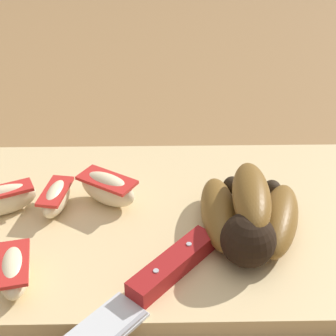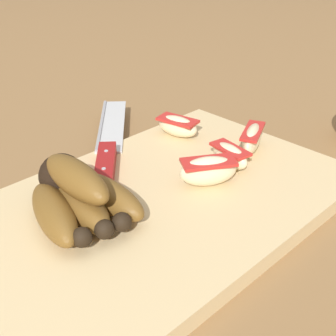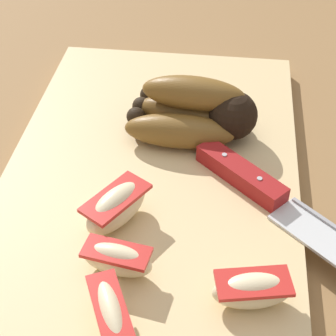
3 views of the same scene
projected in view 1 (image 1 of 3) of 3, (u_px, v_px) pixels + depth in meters
The scene contains 8 objects.
ground_plane at pixel (177, 222), 0.52m from camera, with size 6.00×6.00×0.00m, color olive.
cutting_board at pixel (171, 220), 0.51m from camera, with size 0.47×0.29×0.02m, color #DBBC84.
banana_bunch at pixel (249, 215), 0.46m from camera, with size 0.11×0.14×0.06m.
chefs_knife at pixel (136, 298), 0.39m from camera, with size 0.21×0.23×0.02m.
apple_wedge_near at pixel (3, 199), 0.49m from camera, with size 0.07×0.05×0.03m.
apple_wedge_middle at pixel (56, 199), 0.50m from camera, with size 0.03×0.06×0.03m.
apple_wedge_far at pixel (14, 271), 0.41m from camera, with size 0.04×0.07×0.03m.
apple_wedge_extra at pixel (108, 188), 0.51m from camera, with size 0.07×0.06×0.04m.
Camera 1 is at (-0.02, -0.40, 0.33)m, focal length 50.44 mm.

